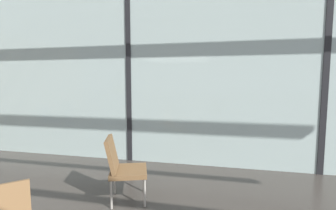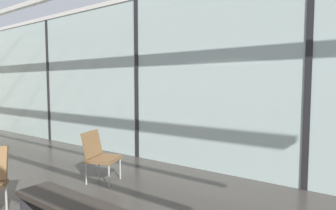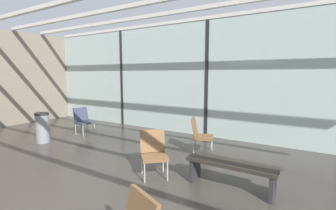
% 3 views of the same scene
% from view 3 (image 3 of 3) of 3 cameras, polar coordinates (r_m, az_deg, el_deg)
% --- Properties ---
extents(glass_curtain_wall, '(14.00, 0.08, 3.56)m').
position_cam_3_polar(glass_curtain_wall, '(7.58, 9.24, 5.99)').
color(glass_curtain_wall, '#A3B7B2').
rests_on(glass_curtain_wall, ground).
extents(window_mullion_0, '(0.10, 0.12, 3.56)m').
position_cam_3_polar(window_mullion_0, '(9.50, -10.71, 6.20)').
color(window_mullion_0, black).
rests_on(window_mullion_0, ground).
extents(window_mullion_1, '(0.10, 0.12, 3.56)m').
position_cam_3_polar(window_mullion_1, '(7.58, 9.24, 5.99)').
color(window_mullion_1, black).
rests_on(window_mullion_1, ground).
extents(parked_airplane, '(13.88, 3.98, 3.98)m').
position_cam_3_polar(parked_airplane, '(12.89, 14.02, 7.29)').
color(parked_airplane, silver).
rests_on(parked_airplane, ground).
extents(lounge_chair_0, '(0.65, 0.63, 0.87)m').
position_cam_3_polar(lounge_chair_0, '(6.05, 7.46, -6.63)').
color(lounge_chair_0, brown).
rests_on(lounge_chair_0, ground).
extents(lounge_chair_1, '(0.71, 0.71, 0.87)m').
position_cam_3_polar(lounge_chair_1, '(4.70, -3.46, -10.67)').
color(lounge_chair_1, brown).
rests_on(lounge_chair_1, ground).
extents(lounge_chair_2, '(0.57, 0.53, 0.87)m').
position_cam_3_polar(lounge_chair_2, '(8.27, -19.39, -3.21)').
color(lounge_chair_2, '#33384C').
rests_on(lounge_chair_2, ground).
extents(waiting_bench, '(1.50, 0.41, 0.47)m').
position_cam_3_polar(waiting_bench, '(4.36, 14.60, -14.20)').
color(waiting_bench, '#28231E').
rests_on(waiting_bench, ground).
extents(trash_bin, '(0.38, 0.38, 0.86)m').
position_cam_3_polar(trash_bin, '(7.77, -27.51, -4.75)').
color(trash_bin, slate).
rests_on(trash_bin, ground).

